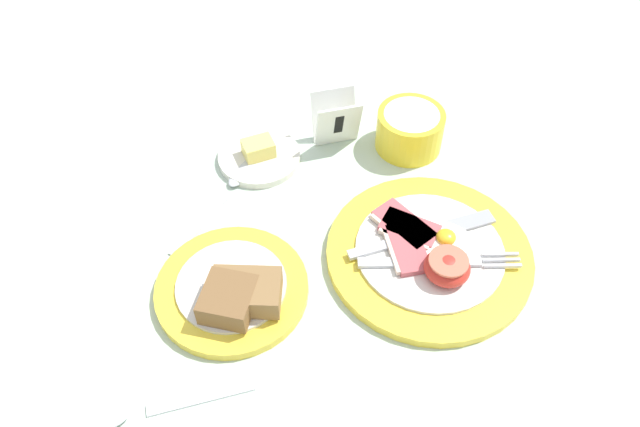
{
  "coord_description": "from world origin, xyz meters",
  "views": [
    {
      "loc": [
        -0.09,
        -0.39,
        0.59
      ],
      "look_at": [
        -0.0,
        0.09,
        0.02
      ],
      "focal_mm": 35.0,
      "sensor_mm": 36.0,
      "label": 1
    }
  ],
  "objects_px": {
    "bread_plate": "(234,291)",
    "teaspoon_by_saucer": "(234,183)",
    "sugar_cup": "(410,129)",
    "teaspoon_near_cup": "(121,416)",
    "butter_dish": "(259,155)",
    "number_card": "(336,120)",
    "breakfast_plate": "(429,253)"
  },
  "relations": [
    {
      "from": "breakfast_plate",
      "to": "sugar_cup",
      "type": "relative_size",
      "value": 2.67
    },
    {
      "from": "bread_plate",
      "to": "butter_dish",
      "type": "bearing_deg",
      "value": 75.69
    },
    {
      "from": "sugar_cup",
      "to": "teaspoon_by_saucer",
      "type": "xyz_separation_m",
      "value": [
        -0.24,
        -0.03,
        -0.02
      ]
    },
    {
      "from": "bread_plate",
      "to": "teaspoon_by_saucer",
      "type": "bearing_deg",
      "value": 84.57
    },
    {
      "from": "teaspoon_by_saucer",
      "to": "teaspoon_near_cup",
      "type": "distance_m",
      "value": 0.32
    },
    {
      "from": "sugar_cup",
      "to": "butter_dish",
      "type": "relative_size",
      "value": 0.82
    },
    {
      "from": "number_card",
      "to": "bread_plate",
      "type": "bearing_deg",
      "value": -128.78
    },
    {
      "from": "sugar_cup",
      "to": "teaspoon_near_cup",
      "type": "height_order",
      "value": "sugar_cup"
    },
    {
      "from": "number_card",
      "to": "breakfast_plate",
      "type": "bearing_deg",
      "value": -77.06
    },
    {
      "from": "butter_dish",
      "to": "number_card",
      "type": "xyz_separation_m",
      "value": [
        0.11,
        0.02,
        0.03
      ]
    },
    {
      "from": "breakfast_plate",
      "to": "number_card",
      "type": "bearing_deg",
      "value": 106.59
    },
    {
      "from": "breakfast_plate",
      "to": "teaspoon_near_cup",
      "type": "height_order",
      "value": "breakfast_plate"
    },
    {
      "from": "sugar_cup",
      "to": "teaspoon_by_saucer",
      "type": "bearing_deg",
      "value": -172.6
    },
    {
      "from": "teaspoon_by_saucer",
      "to": "breakfast_plate",
      "type": "bearing_deg",
      "value": -87.32
    },
    {
      "from": "sugar_cup",
      "to": "butter_dish",
      "type": "bearing_deg",
      "value": 177.1
    },
    {
      "from": "sugar_cup",
      "to": "butter_dish",
      "type": "xyz_separation_m",
      "value": [
        -0.2,
        0.01,
        -0.02
      ]
    },
    {
      "from": "number_card",
      "to": "teaspoon_by_saucer",
      "type": "relative_size",
      "value": 0.46
    },
    {
      "from": "butter_dish",
      "to": "teaspoon_by_saucer",
      "type": "height_order",
      "value": "butter_dish"
    },
    {
      "from": "bread_plate",
      "to": "teaspoon_by_saucer",
      "type": "relative_size",
      "value": 1.07
    },
    {
      "from": "sugar_cup",
      "to": "teaspoon_near_cup",
      "type": "distance_m",
      "value": 0.5
    },
    {
      "from": "number_card",
      "to": "teaspoon_near_cup",
      "type": "bearing_deg",
      "value": -132.84
    },
    {
      "from": "bread_plate",
      "to": "number_card",
      "type": "xyz_separation_m",
      "value": [
        0.16,
        0.23,
        0.02
      ]
    },
    {
      "from": "butter_dish",
      "to": "number_card",
      "type": "distance_m",
      "value": 0.11
    },
    {
      "from": "teaspoon_near_cup",
      "to": "number_card",
      "type": "bearing_deg",
      "value": -133.67
    },
    {
      "from": "breakfast_plate",
      "to": "teaspoon_by_saucer",
      "type": "bearing_deg",
      "value": 142.99
    },
    {
      "from": "teaspoon_by_saucer",
      "to": "teaspoon_near_cup",
      "type": "height_order",
      "value": "same"
    },
    {
      "from": "breakfast_plate",
      "to": "teaspoon_near_cup",
      "type": "xyz_separation_m",
      "value": [
        -0.35,
        -0.13,
        -0.01
      ]
    },
    {
      "from": "number_card",
      "to": "teaspoon_by_saucer",
      "type": "bearing_deg",
      "value": -161.57
    },
    {
      "from": "bread_plate",
      "to": "teaspoon_by_saucer",
      "type": "distance_m",
      "value": 0.17
    },
    {
      "from": "butter_dish",
      "to": "teaspoon_near_cup",
      "type": "bearing_deg",
      "value": -118.02
    },
    {
      "from": "sugar_cup",
      "to": "teaspoon_by_saucer",
      "type": "distance_m",
      "value": 0.25
    },
    {
      "from": "bread_plate",
      "to": "teaspoon_by_saucer",
      "type": "xyz_separation_m",
      "value": [
        0.02,
        0.17,
        -0.01
      ]
    }
  ]
}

